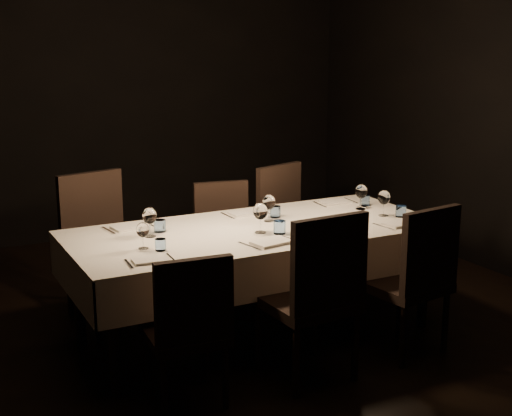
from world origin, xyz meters
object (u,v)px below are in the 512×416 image
chair_far_center (225,235)px  chair_far_right (290,222)px  dining_table (256,239)px  chair_near_right (414,274)px  chair_near_left (189,324)px  chair_far_left (101,239)px  chair_near_center (316,291)px

chair_far_center → chair_far_right: 0.57m
dining_table → chair_near_right: size_ratio=2.53×
chair_near_left → chair_far_left: chair_far_left is taller
chair_near_right → chair_far_right: (-0.05, 1.49, 0.01)m
chair_near_left → chair_near_center: size_ratio=0.85×
dining_table → chair_far_center: (0.12, 0.78, -0.18)m
chair_near_right → chair_near_left: bearing=-8.8°
chair_near_left → chair_near_center: chair_near_center is taller
chair_near_right → chair_far_left: 2.26m
dining_table → chair_near_left: size_ratio=2.82×
dining_table → chair_far_right: bearing=46.9°
chair_near_left → chair_far_center: chair_far_center is taller
chair_near_center → chair_far_center: size_ratio=1.15×
dining_table → chair_far_center: 0.81m
chair_far_left → chair_far_right: bearing=-17.5°
chair_near_center → chair_far_left: bearing=-66.8°
chair_far_left → chair_far_center: chair_far_left is taller
chair_near_left → chair_far_left: (-0.04, 1.60, 0.08)m
chair_near_center → chair_near_right: size_ratio=1.05×
chair_far_right → chair_near_center: bearing=-132.4°
dining_table → chair_near_center: size_ratio=2.41×
chair_far_right → dining_table: bearing=-150.7°
chair_far_right → chair_near_right: bearing=-105.6°
dining_table → chair_far_left: size_ratio=2.39×
chair_near_right → chair_far_center: (-0.62, 1.53, -0.04)m
chair_far_right → chair_far_center: bearing=158.6°
dining_table → chair_far_right: size_ratio=2.50×
dining_table → chair_near_left: (-0.79, -0.74, -0.19)m
dining_table → chair_near_center: (-0.02, -0.79, -0.12)m
chair_near_center → chair_far_left: (-0.82, 1.65, 0.00)m
chair_far_center → chair_far_right: (0.57, -0.04, 0.05)m
dining_table → chair_far_left: bearing=134.2°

